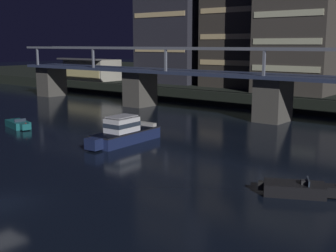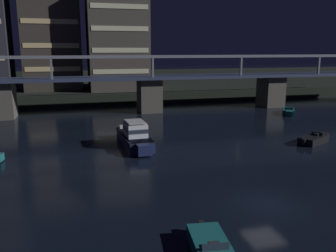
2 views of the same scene
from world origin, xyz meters
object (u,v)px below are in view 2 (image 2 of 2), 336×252
tower_west_tall (52,34)px  speedboat_near_right (314,139)px  river_bridge (149,87)px  tower_central (116,40)px  cabin_cruiser_near_left (135,136)px  speedboat_near_center (212,250)px  speedboat_mid_left (288,111)px

tower_west_tall → speedboat_near_right: size_ratio=4.62×
river_bridge → speedboat_near_right: bearing=-61.1°
tower_central → cabin_cruiser_near_left: bearing=-94.2°
river_bridge → tower_west_tall: tower_west_tall is taller
river_bridge → speedboat_near_center: (-5.88, -43.12, -3.72)m
speedboat_near_center → speedboat_mid_left: bearing=51.9°
speedboat_near_right → cabin_cruiser_near_left: bearing=168.6°
speedboat_near_center → cabin_cruiser_near_left: bearing=90.4°
cabin_cruiser_near_left → speedboat_near_center: (0.17, -22.18, -0.64)m
speedboat_mid_left → tower_central: bearing=134.6°
tower_west_tall → cabin_cruiser_near_left: (9.94, -41.12, -12.41)m
cabin_cruiser_near_left → speedboat_near_center: size_ratio=1.76×
speedboat_near_center → tower_central: bearing=87.5°
cabin_cruiser_near_left → speedboat_mid_left: bearing=25.0°
cabin_cruiser_near_left → speedboat_near_right: cabin_cruiser_near_left is taller
cabin_cruiser_near_left → speedboat_near_right: (19.83, -4.02, -0.64)m
tower_central → river_bridge: bearing=-79.2°
river_bridge → tower_central: tower_central is taller
speedboat_near_right → speedboat_mid_left: bearing=65.2°
cabin_cruiser_near_left → speedboat_mid_left: 30.48m
speedboat_near_center → speedboat_mid_left: 44.52m
river_bridge → speedboat_near_center: bearing=-97.8°
river_bridge → speedboat_mid_left: bearing=-20.5°
speedboat_near_right → speedboat_near_center: bearing=-137.3°
river_bridge → tower_central: bearing=100.8°
tower_central → speedboat_near_center: (-2.62, -60.21, -11.94)m
river_bridge → tower_central: (-3.27, 17.09, 8.22)m
river_bridge → speedboat_near_center: 43.68m
river_bridge → speedboat_mid_left: 23.33m
cabin_cruiser_near_left → speedboat_mid_left: (27.62, 12.87, -0.64)m
river_bridge → tower_west_tall: size_ratio=4.28×
speedboat_near_center → tower_west_tall: bearing=99.1°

